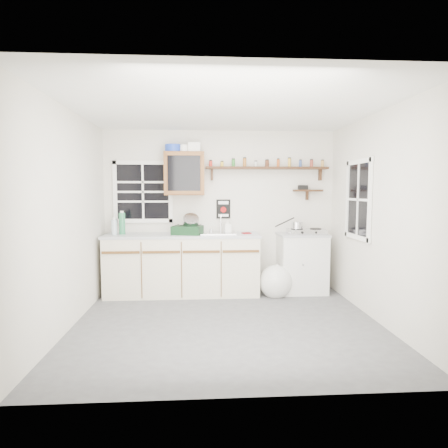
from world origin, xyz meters
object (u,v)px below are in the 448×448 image
(right_cabinet, at_px, (302,263))
(hotplate, at_px, (306,231))
(main_cabinet, at_px, (183,264))
(spice_shelf, at_px, (267,167))
(dish_rack, at_px, (189,228))
(upper_cabinet, at_px, (184,174))

(right_cabinet, height_order, hotplate, hotplate)
(main_cabinet, bearing_deg, spice_shelf, 9.25)
(dish_rack, relative_size, hotplate, 0.81)
(right_cabinet, xyz_separation_m, dish_rack, (-1.74, -0.07, 0.57))
(dish_rack, xyz_separation_m, hotplate, (1.79, 0.05, -0.07))
(main_cabinet, relative_size, right_cabinet, 2.54)
(upper_cabinet, relative_size, hotplate, 1.08)
(main_cabinet, xyz_separation_m, dish_rack, (0.10, -0.04, 0.56))
(right_cabinet, distance_m, dish_rack, 1.83)
(upper_cabinet, distance_m, dish_rack, 0.83)
(main_cabinet, distance_m, upper_cabinet, 1.37)
(hotplate, bearing_deg, right_cabinet, 164.41)
(main_cabinet, distance_m, spice_shelf, 1.98)
(main_cabinet, relative_size, hotplate, 3.84)
(spice_shelf, bearing_deg, dish_rack, -168.07)
(upper_cabinet, xyz_separation_m, spice_shelf, (1.27, 0.07, 0.10))
(upper_cabinet, height_order, dish_rack, upper_cabinet)
(upper_cabinet, relative_size, dish_rack, 1.33)
(main_cabinet, relative_size, upper_cabinet, 3.55)
(spice_shelf, distance_m, hotplate, 1.16)
(upper_cabinet, distance_m, spice_shelf, 1.28)
(hotplate, bearing_deg, main_cabinet, -175.49)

